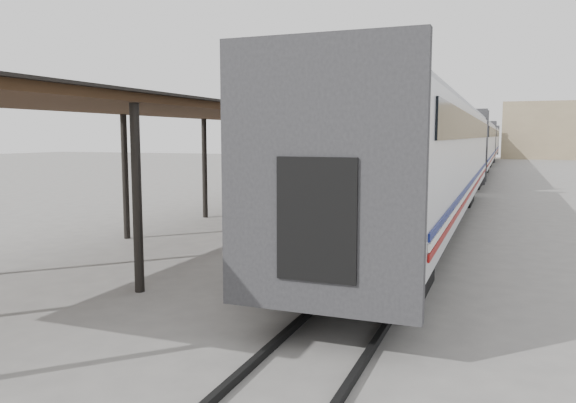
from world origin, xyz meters
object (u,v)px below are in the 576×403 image
(pedestrian, at_px, (289,190))
(luggage_tug, at_px, (375,182))
(baggage_cart, at_px, (279,256))
(porter, at_px, (267,212))

(pedestrian, bearing_deg, luggage_tug, -101.98)
(baggage_cart, distance_m, luggage_tug, 22.09)
(pedestrian, bearing_deg, porter, 107.62)
(baggage_cart, bearing_deg, porter, -101.70)
(porter, bearing_deg, baggage_cart, -7.60)
(porter, relative_size, pedestrian, 1.01)
(luggage_tug, bearing_deg, baggage_cart, -64.56)
(luggage_tug, xyz_separation_m, porter, (2.71, -22.57, 1.17))
(luggage_tug, height_order, porter, porter)
(baggage_cart, relative_size, pedestrian, 1.57)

